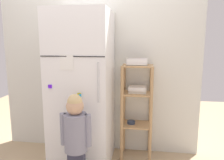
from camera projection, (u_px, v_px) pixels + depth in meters
name	position (u px, v px, depth m)	size (l,w,h in m)	color
kitchen_wall_back	(98.00, 64.00, 2.85)	(2.55, 0.03, 2.26)	silver
refrigerator	(82.00, 89.00, 2.56)	(0.67, 0.68, 1.76)	white
child_standing	(76.00, 132.00, 2.12)	(0.30, 0.22, 0.94)	#35374D
pantry_shelf_unit	(137.00, 102.00, 2.68)	(0.37, 0.29, 1.15)	tan
fruit_bin	(137.00, 62.00, 2.59)	(0.24, 0.16, 0.08)	white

